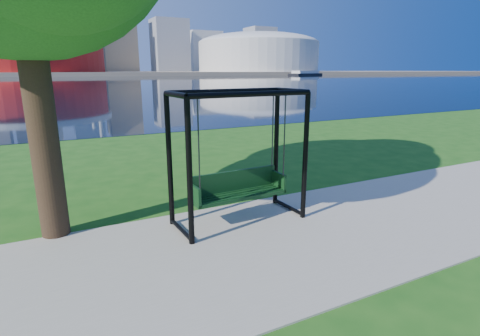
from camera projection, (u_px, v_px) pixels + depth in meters
ground at (226, 239)px, 6.76m from camera, size 900.00×900.00×0.00m
path at (239, 249)px, 6.33m from camera, size 120.00×4.00×0.03m
river at (56, 82)px, 94.63m from camera, size 900.00×180.00×0.02m
far_bank at (47, 73)px, 270.11m from camera, size 900.00×228.00×2.00m
stadium at (25, 49)px, 201.20m from camera, size 83.00×83.00×32.00m
arena at (258, 51)px, 264.60m from camera, size 84.00×84.00×26.56m
skyline at (34, 23)px, 270.94m from camera, size 392.00×66.00×96.50m
swing at (238, 161)px, 7.23m from camera, size 2.58×1.20×2.60m
barge at (306, 73)px, 224.33m from camera, size 28.15×16.94×2.74m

